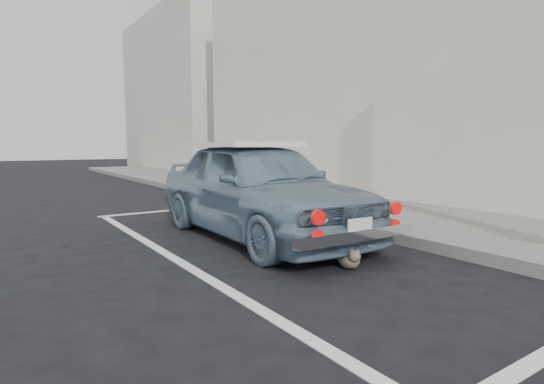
% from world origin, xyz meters
% --- Properties ---
extents(ground, '(80.00, 80.00, 0.00)m').
position_xyz_m(ground, '(0.00, 0.00, 0.00)').
color(ground, black).
rests_on(ground, ground).
extents(sidewalk, '(2.80, 40.00, 0.15)m').
position_xyz_m(sidewalk, '(3.20, 2.00, 0.07)').
color(sidewalk, slate).
rests_on(sidewalk, ground).
extents(shop_building, '(3.50, 18.00, 7.00)m').
position_xyz_m(shop_building, '(6.33, 4.00, 3.49)').
color(shop_building, beige).
rests_on(shop_building, ground).
extents(building_far, '(3.50, 10.00, 8.00)m').
position_xyz_m(building_far, '(6.35, 20.00, 4.00)').
color(building_far, beige).
rests_on(building_far, ground).
extents(pline_front, '(3.00, 0.12, 0.01)m').
position_xyz_m(pline_front, '(0.50, 6.50, 0.00)').
color(pline_front, silver).
rests_on(pline_front, ground).
extents(pline_side, '(0.12, 7.00, 0.01)m').
position_xyz_m(pline_side, '(-0.90, 3.00, 0.00)').
color(pline_side, silver).
rests_on(pline_side, ground).
extents(retro_coupe, '(1.75, 4.15, 1.40)m').
position_xyz_m(retro_coupe, '(0.56, 3.47, 0.71)').
color(retro_coupe, slate).
rests_on(retro_coupe, ground).
extents(cat, '(0.31, 0.45, 0.26)m').
position_xyz_m(cat, '(0.50, 1.56, 0.12)').
color(cat, '#6A5A51').
rests_on(cat, ground).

